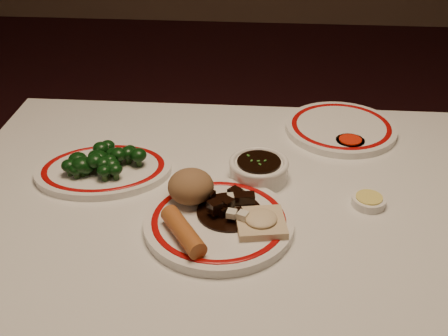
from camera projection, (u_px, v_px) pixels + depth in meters
dining_table at (250, 250)px, 1.09m from camera, size 1.20×0.90×0.75m
main_plate at (219, 223)px, 1.00m from camera, size 0.29×0.29×0.02m
rice_mound at (191, 186)px, 1.03m from camera, size 0.09×0.09×0.06m
spring_roll at (183, 231)px, 0.94m from camera, size 0.09×0.12×0.03m
fried_wonton at (261, 221)px, 0.97m from camera, size 0.10×0.10×0.02m
stirfry_heap at (230, 206)px, 1.01m from camera, size 0.12×0.12×0.03m
broccoli_plate at (104, 170)px, 1.15m from camera, size 0.31×0.28×0.02m
broccoli_pile at (101, 160)px, 1.13m from camera, size 0.16×0.13×0.05m
soy_bowl at (259, 170)px, 1.13m from camera, size 0.12×0.12×0.04m
sweet_sour_dish at (350, 143)px, 1.24m from camera, size 0.06×0.06×0.02m
mustard_dish at (369, 201)px, 1.06m from camera, size 0.06×0.06×0.02m
far_plate at (341, 128)px, 1.30m from camera, size 0.29×0.29×0.02m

